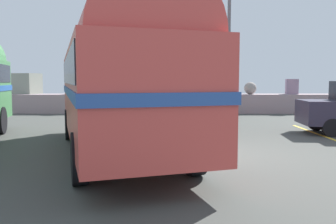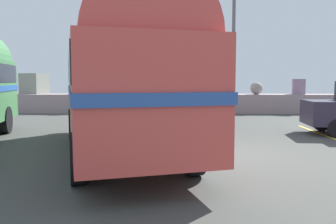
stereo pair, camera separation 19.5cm
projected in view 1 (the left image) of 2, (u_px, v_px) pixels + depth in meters
name	position (u px, v px, depth m)	size (l,w,h in m)	color
ground	(213.00, 154.00, 9.09)	(32.00, 26.00, 0.02)	#434641
breakwater	(184.00, 101.00, 20.80)	(31.36, 2.33, 2.33)	gray
vintage_coach	(118.00, 75.00, 9.00)	(4.87, 8.91, 3.70)	black
lamp_post	(231.00, 38.00, 14.54)	(0.76, 0.57, 6.51)	#5B5B60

